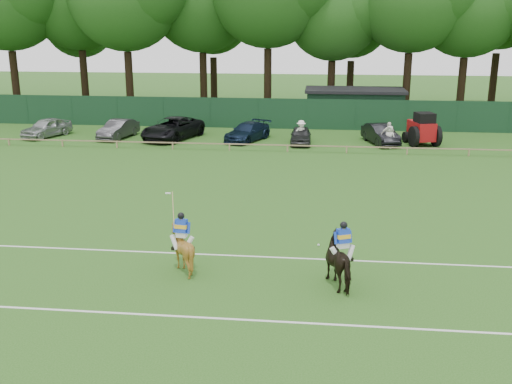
# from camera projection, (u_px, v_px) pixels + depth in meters

# --- Properties ---
(ground) EXTENTS (160.00, 160.00, 0.00)m
(ground) POSITION_uv_depth(u_px,v_px,m) (235.00, 246.00, 23.74)
(ground) COLOR #1E4C14
(ground) RESTS_ON ground
(horse_dark) EXTENTS (1.67, 2.25, 1.73)m
(horse_dark) POSITION_uv_depth(u_px,v_px,m) (342.00, 262.00, 20.00)
(horse_dark) COLOR black
(horse_dark) RESTS_ON ground
(horse_chestnut) EXTENTS (1.49, 1.62, 1.61)m
(horse_chestnut) POSITION_uv_depth(u_px,v_px,m) (182.00, 249.00, 21.23)
(horse_chestnut) COLOR brown
(horse_chestnut) RESTS_ON ground
(sedan_silver) EXTENTS (3.12, 4.57, 1.45)m
(sedan_silver) POSITION_uv_depth(u_px,v_px,m) (47.00, 128.00, 45.89)
(sedan_silver) COLOR #A7A8AC
(sedan_silver) RESTS_ON ground
(sedan_grey) EXTENTS (2.23, 4.43, 1.39)m
(sedan_grey) POSITION_uv_depth(u_px,v_px,m) (118.00, 129.00, 45.40)
(sedan_grey) COLOR #302F32
(sedan_grey) RESTS_ON ground
(suv_black) EXTENTS (4.40, 6.36, 1.61)m
(suv_black) POSITION_uv_depth(u_px,v_px,m) (173.00, 128.00, 45.01)
(suv_black) COLOR black
(suv_black) RESTS_ON ground
(sedan_navy) EXTENTS (3.55, 4.97, 1.34)m
(sedan_navy) POSITION_uv_depth(u_px,v_px,m) (247.00, 132.00, 44.41)
(sedan_navy) COLOR #101E34
(sedan_navy) RESTS_ON ground
(hatch_grey) EXTENTS (1.53, 3.66, 1.24)m
(hatch_grey) POSITION_uv_depth(u_px,v_px,m) (301.00, 135.00, 43.27)
(hatch_grey) COLOR #29292C
(hatch_grey) RESTS_ON ground
(estate_black) EXTENTS (2.68, 4.55, 1.42)m
(estate_black) POSITION_uv_depth(u_px,v_px,m) (381.00, 134.00, 43.33)
(estate_black) COLOR black
(estate_black) RESTS_ON ground
(spectator_left) EXTENTS (1.31, 1.03, 1.78)m
(spectator_left) POSITION_uv_depth(u_px,v_px,m) (301.00, 133.00, 42.86)
(spectator_left) COLOR white
(spectator_left) RESTS_ON ground
(spectator_mid) EXTENTS (1.13, 0.66, 1.81)m
(spectator_mid) POSITION_uv_depth(u_px,v_px,m) (388.00, 135.00, 41.97)
(spectator_mid) COLOR white
(spectator_mid) RESTS_ON ground
(spectator_right) EXTENTS (0.92, 0.84, 1.59)m
(spectator_right) POSITION_uv_depth(u_px,v_px,m) (390.00, 137.00, 41.77)
(spectator_right) COLOR silver
(spectator_right) RESTS_ON ground
(rider_dark) EXTENTS (0.90, 0.57, 1.41)m
(rider_dark) POSITION_uv_depth(u_px,v_px,m) (343.00, 240.00, 19.78)
(rider_dark) COLOR silver
(rider_dark) RESTS_ON ground
(rider_chestnut) EXTENTS (0.93, 0.64, 2.05)m
(rider_chestnut) POSITION_uv_depth(u_px,v_px,m) (181.00, 230.00, 21.01)
(rider_chestnut) COLOR silver
(rider_chestnut) RESTS_ON ground
(polo_ball) EXTENTS (0.09, 0.09, 0.09)m
(polo_ball) POSITION_uv_depth(u_px,v_px,m) (319.00, 245.00, 23.75)
(polo_ball) COLOR silver
(polo_ball) RESTS_ON ground
(pitch_lines) EXTENTS (60.00, 5.10, 0.01)m
(pitch_lines) POSITION_uv_depth(u_px,v_px,m) (221.00, 283.00, 20.39)
(pitch_lines) COLOR silver
(pitch_lines) RESTS_ON ground
(pitch_rail) EXTENTS (62.10, 0.10, 0.50)m
(pitch_rail) POSITION_uv_depth(u_px,v_px,m) (273.00, 145.00, 40.81)
(pitch_rail) COLOR #997F5B
(pitch_rail) RESTS_ON ground
(perimeter_fence) EXTENTS (92.08, 0.08, 2.50)m
(perimeter_fence) POSITION_uv_depth(u_px,v_px,m) (282.00, 114.00, 49.19)
(perimeter_fence) COLOR #14351E
(perimeter_fence) RESTS_ON ground
(utility_shed) EXTENTS (8.40, 4.40, 3.04)m
(utility_shed) POSITION_uv_depth(u_px,v_px,m) (354.00, 106.00, 51.34)
(utility_shed) COLOR #14331E
(utility_shed) RESTS_ON ground
(tree_row) EXTENTS (96.00, 12.00, 21.00)m
(tree_row) POSITION_uv_depth(u_px,v_px,m) (309.00, 115.00, 56.97)
(tree_row) COLOR #26561C
(tree_row) RESTS_ON ground
(tractor) EXTENTS (2.52, 3.19, 2.37)m
(tractor) POSITION_uv_depth(u_px,v_px,m) (422.00, 130.00, 42.73)
(tractor) COLOR #9E0E11
(tractor) RESTS_ON ground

